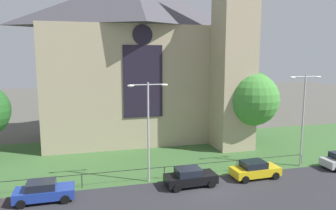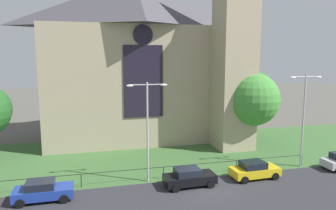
# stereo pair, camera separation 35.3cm
# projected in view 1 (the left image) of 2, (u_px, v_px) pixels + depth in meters

# --- Properties ---
(ground) EXTENTS (160.00, 160.00, 0.00)m
(ground) POSITION_uv_depth(u_px,v_px,m) (174.00, 152.00, 35.51)
(ground) COLOR #56544C
(road_asphalt) EXTENTS (120.00, 8.00, 0.01)m
(road_asphalt) POSITION_uv_depth(u_px,v_px,m) (218.00, 197.00, 24.05)
(road_asphalt) COLOR #2D2D33
(road_asphalt) RESTS_ON ground
(grass_verge) EXTENTS (120.00, 20.00, 0.01)m
(grass_verge) POSITION_uv_depth(u_px,v_px,m) (179.00, 157.00, 33.60)
(grass_verge) COLOR #3D6633
(grass_verge) RESTS_ON ground
(church_building) EXTENTS (23.20, 16.20, 26.00)m
(church_building) POSITION_uv_depth(u_px,v_px,m) (141.00, 58.00, 40.51)
(church_building) COLOR tan
(church_building) RESTS_ON ground
(iron_railing) EXTENTS (27.45, 0.07, 1.13)m
(iron_railing) POSITION_uv_depth(u_px,v_px,m) (164.00, 169.00, 27.44)
(iron_railing) COLOR black
(iron_railing) RESTS_ON ground
(tree_right_near) EXTENTS (5.94, 5.94, 8.68)m
(tree_right_near) POSITION_uv_depth(u_px,v_px,m) (252.00, 100.00, 35.86)
(tree_right_near) COLOR #4C3823
(tree_right_near) RESTS_ON ground
(tree_right_far) EXTENTS (5.97, 5.97, 8.72)m
(tree_right_far) POSITION_uv_depth(u_px,v_px,m) (251.00, 94.00, 40.75)
(tree_right_far) COLOR brown
(tree_right_far) RESTS_ON ground
(streetlamp_near) EXTENTS (3.37, 0.26, 8.42)m
(streetlamp_near) POSITION_uv_depth(u_px,v_px,m) (148.00, 120.00, 26.32)
(streetlamp_near) COLOR #B2B2B7
(streetlamp_near) RESTS_ON ground
(streetlamp_far) EXTENTS (3.37, 0.26, 8.82)m
(streetlamp_far) POSITION_uv_depth(u_px,v_px,m) (304.00, 109.00, 30.08)
(streetlamp_far) COLOR #B2B2B7
(streetlamp_far) RESTS_ON ground
(parked_car_blue) EXTENTS (4.20, 2.02, 1.51)m
(parked_car_blue) POSITION_uv_depth(u_px,v_px,m) (44.00, 191.00, 23.37)
(parked_car_blue) COLOR #1E3899
(parked_car_blue) RESTS_ON ground
(parked_car_black) EXTENTS (4.27, 2.15, 1.51)m
(parked_car_black) POSITION_uv_depth(u_px,v_px,m) (190.00, 177.00, 26.09)
(parked_car_black) COLOR black
(parked_car_black) RESTS_ON ground
(parked_car_yellow) EXTENTS (4.27, 2.15, 1.51)m
(parked_car_yellow) POSITION_uv_depth(u_px,v_px,m) (255.00, 170.00, 27.83)
(parked_car_yellow) COLOR gold
(parked_car_yellow) RESTS_ON ground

